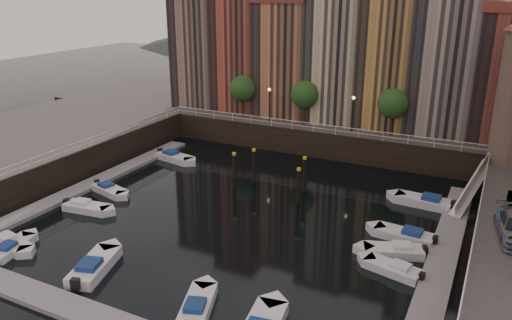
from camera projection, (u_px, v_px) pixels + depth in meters
The scene contains 23 objects.
ground at pixel (246, 211), 42.95m from camera, with size 200.00×200.00×0.00m, color black.
quay_far at pixel (340, 124), 64.36m from camera, with size 80.00×20.00×3.00m, color black.
quay_left at pixel (3, 155), 52.66m from camera, with size 20.00×36.00×3.00m, color black.
dock_left at pixel (96, 182), 48.93m from camera, with size 2.00×28.00×0.35m, color gray.
dock_right at pixel (442, 259), 35.17m from camera, with size 2.00×28.00×0.35m, color gray.
mountains at pixel (445, 27), 132.27m from camera, with size 145.00×100.00×18.00m.
far_terrace at pixel (366, 53), 57.71m from camera, with size 48.70×10.30×17.50m.
promenade_trees at pixel (310, 95), 56.67m from camera, with size 21.20×3.20×5.20m.
street_lamps at pixel (310, 103), 55.92m from camera, with size 10.36×0.36×4.18m.
railings at pixel (271, 153), 45.81m from camera, with size 36.08×34.04×0.52m.
gangway at pixel (473, 185), 43.48m from camera, with size 2.78×8.32×3.73m.
mooring_pilings at pixel (272, 175), 46.67m from camera, with size 7.43×3.40×3.78m.
boat_left_0 at pixel (11, 243), 36.93m from camera, with size 4.26×2.15×0.95m.
boat_left_1 at pixel (86, 207), 42.93m from camera, with size 4.47×2.11×1.01m.
boat_left_2 at pixel (109, 190), 46.63m from camera, with size 4.35×2.47×0.97m.
boat_left_4 at pixel (174, 157), 55.29m from camera, with size 4.99×2.58×1.12m.
boat_right_1 at pixel (394, 269), 33.62m from camera, with size 4.22×2.33×0.94m.
boat_right_2 at pixel (395, 251), 35.87m from camera, with size 4.53×2.94×1.02m.
boat_right_3 at pixel (405, 235), 38.04m from camera, with size 4.75×2.06×1.07m.
boat_right_4 at pixel (425, 202), 43.93m from camera, with size 5.12×2.14×1.16m.
boat_near_0 at pixel (12, 248), 36.33m from camera, with size 2.23×4.18×0.94m.
boat_near_1 at pixel (94, 267), 33.72m from camera, with size 3.20×5.27×1.18m.
boat_near_2 at pixel (197, 307), 29.61m from camera, with size 2.95×4.59×1.03m.
Camera 1 is at (18.33, -34.50, 18.41)m, focal length 35.00 mm.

